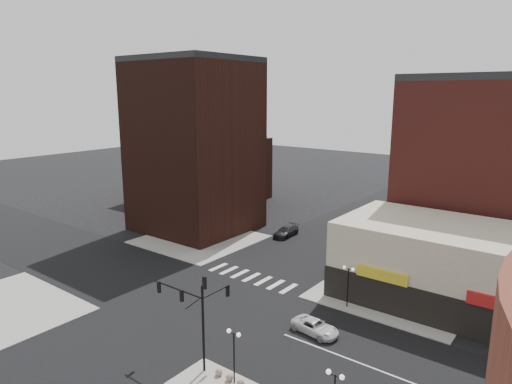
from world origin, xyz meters
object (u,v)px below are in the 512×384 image
Objects in this scene: street_lamp_ne at (348,276)px; dark_sedan_north at (286,231)px; traffic_signal at (197,306)px; street_lamp_se_a at (234,343)px; white_suv at (315,327)px.

dark_sedan_north is at bearing 138.65° from street_lamp_ne.
traffic_signal reaches higher than street_lamp_ne.
white_suv is (0.99, 9.84, -2.68)m from street_lamp_se_a.
street_lamp_se_a is at bearing -178.60° from white_suv.
traffic_signal is 11.63m from white_suv.
street_lamp_ne reaches higher than white_suv.
street_lamp_se_a is at bearing -65.66° from dark_sedan_north.
traffic_signal is at bearing 160.97° from white_suv.
traffic_signal is 4.12m from street_lamp_se_a.
street_lamp_se_a reaches higher than dark_sedan_north.
white_suv is at bearing 63.83° from traffic_signal.
white_suv is (-0.01, -6.16, -2.68)m from street_lamp_ne.
street_lamp_ne is (1.00, 16.00, 0.00)m from street_lamp_se_a.
street_lamp_ne is at bearing 73.25° from traffic_signal.
street_lamp_ne is 0.82× the size of dark_sedan_north.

